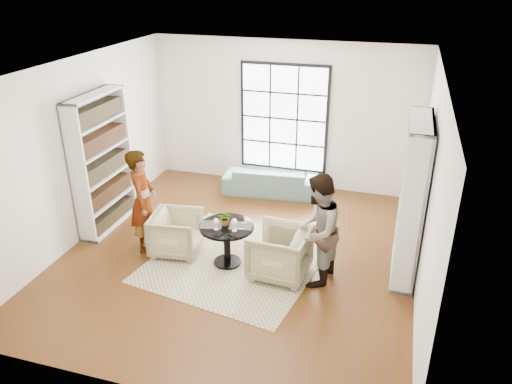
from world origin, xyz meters
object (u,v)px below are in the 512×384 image
(wine_glass_right, at_px, (234,222))
(person_left, at_px, (143,201))
(armchair_right, at_px, (279,252))
(flower_centerpiece, at_px, (225,218))
(person_right, at_px, (317,231))
(armchair_left, at_px, (176,233))
(pedestal_table, at_px, (227,236))
(wine_glass_left, at_px, (216,222))
(sofa, at_px, (271,180))

(wine_glass_right, bearing_deg, person_left, 172.66)
(armchair_right, xyz_separation_m, flower_centerpiece, (-0.88, 0.09, 0.41))
(flower_centerpiece, bearing_deg, person_right, -3.46)
(person_right, distance_m, flower_centerpiece, 1.43)
(armchair_left, bearing_deg, wine_glass_right, -108.63)
(person_right, bearing_deg, pedestal_table, -84.40)
(person_left, distance_m, person_right, 2.86)
(armchair_right, relative_size, wine_glass_left, 4.60)
(person_left, distance_m, wine_glass_right, 1.63)
(flower_centerpiece, bearing_deg, armchair_right, -5.62)
(person_left, bearing_deg, pedestal_table, -110.96)
(wine_glass_right, bearing_deg, armchair_right, 4.20)
(person_left, relative_size, wine_glass_left, 9.27)
(person_left, xyz_separation_m, person_right, (2.86, -0.16, -0.01))
(wine_glass_left, bearing_deg, pedestal_table, 55.29)
(person_right, height_order, wine_glass_right, person_right)
(sofa, relative_size, wine_glass_left, 10.19)
(sofa, xyz_separation_m, armchair_right, (0.90, -2.83, 0.11))
(person_right, distance_m, wine_glass_left, 1.52)
(armchair_right, bearing_deg, person_right, 94.17)
(wine_glass_right, bearing_deg, flower_centerpiece, 144.16)
(person_left, relative_size, flower_centerpiece, 7.32)
(pedestal_table, distance_m, sofa, 2.77)
(pedestal_table, bearing_deg, armchair_left, 174.24)
(person_left, xyz_separation_m, flower_centerpiece, (1.43, -0.07, -0.06))
(armchair_left, relative_size, flower_centerpiece, 3.28)
(flower_centerpiece, bearing_deg, sofa, 90.40)
(pedestal_table, height_order, person_right, person_right)
(armchair_right, distance_m, wine_glass_left, 1.06)
(person_right, bearing_deg, person_left, -84.83)
(pedestal_table, height_order, wine_glass_left, wine_glass_left)
(armchair_right, bearing_deg, pedestal_table, -90.31)
(sofa, relative_size, flower_centerpiece, 8.04)
(person_right, xyz_separation_m, wine_glass_right, (-1.24, -0.05, -0.03))
(pedestal_table, bearing_deg, wine_glass_left, -124.71)
(armchair_right, xyz_separation_m, person_right, (0.55, -0.00, 0.46))
(sofa, height_order, flower_centerpiece, flower_centerpiece)
(sofa, xyz_separation_m, person_left, (-1.41, -2.67, 0.58))
(armchair_left, distance_m, person_left, 0.75)
(armchair_left, distance_m, flower_centerpiece, 0.99)
(armchair_left, relative_size, person_left, 0.45)
(armchair_right, distance_m, person_left, 2.36)
(armchair_right, bearing_deg, wine_glass_left, -80.47)
(armchair_left, height_order, wine_glass_right, wine_glass_right)
(pedestal_table, relative_size, armchair_left, 1.10)
(person_left, bearing_deg, armchair_left, -107.37)
(person_left, height_order, wine_glass_left, person_left)
(armchair_left, relative_size, person_right, 0.45)
(person_left, xyz_separation_m, wine_glass_left, (1.34, -0.25, -0.05))
(armchair_left, xyz_separation_m, wine_glass_left, (0.79, -0.25, 0.46))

